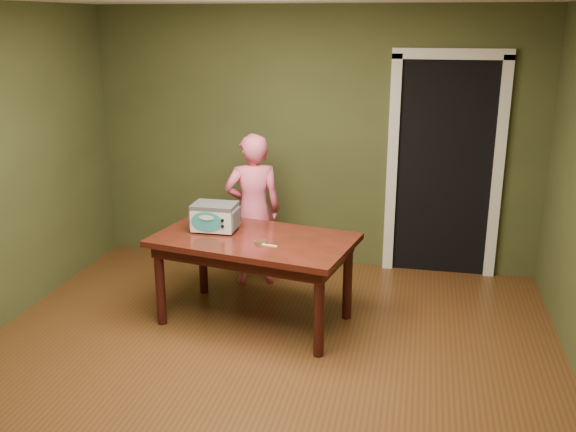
# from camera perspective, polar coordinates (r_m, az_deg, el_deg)

# --- Properties ---
(floor) EXTENTS (5.00, 5.00, 0.00)m
(floor) POSITION_cam_1_polar(r_m,az_deg,el_deg) (4.64, -3.44, -14.89)
(floor) COLOR brown
(floor) RESTS_ON ground
(room_shell) EXTENTS (4.52, 5.02, 2.61)m
(room_shell) POSITION_cam_1_polar(r_m,az_deg,el_deg) (4.01, -3.88, 6.32)
(room_shell) COLOR #464D29
(room_shell) RESTS_ON ground
(doorway) EXTENTS (1.10, 0.66, 2.25)m
(doorway) POSITION_cam_1_polar(r_m,az_deg,el_deg) (6.72, 13.66, 4.58)
(doorway) COLOR black
(doorway) RESTS_ON ground
(dining_table) EXTENTS (1.74, 1.18, 0.75)m
(dining_table) POSITION_cam_1_polar(r_m,az_deg,el_deg) (5.28, -3.03, -2.91)
(dining_table) COLOR black
(dining_table) RESTS_ON floor
(toy_oven) EXTENTS (0.39, 0.27, 0.24)m
(toy_oven) POSITION_cam_1_polar(r_m,az_deg,el_deg) (5.39, -6.52, -0.00)
(toy_oven) COLOR #4C4F54
(toy_oven) RESTS_ON dining_table
(baking_pan) EXTENTS (0.10, 0.10, 0.02)m
(baking_pan) POSITION_cam_1_polar(r_m,az_deg,el_deg) (5.10, -2.45, -2.31)
(baking_pan) COLOR silver
(baking_pan) RESTS_ON dining_table
(spatula) EXTENTS (0.18, 0.06, 0.01)m
(spatula) POSITION_cam_1_polar(r_m,az_deg,el_deg) (5.05, -1.91, -2.60)
(spatula) COLOR #EBDF66
(spatula) RESTS_ON dining_table
(child) EXTENTS (0.62, 0.52, 1.46)m
(child) POSITION_cam_1_polar(r_m,az_deg,el_deg) (6.04, -3.10, 0.51)
(child) COLOR #EE6288
(child) RESTS_ON floor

